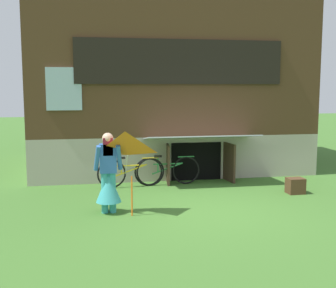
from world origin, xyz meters
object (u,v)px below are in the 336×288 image
Objects in this scene: person at (108,179)px; bicycle_green at (167,170)px; kite at (125,153)px; wooden_crate at (295,186)px; bicycle_yellow at (131,172)px.

bicycle_green is at bearing 72.46° from person.
wooden_crate is (4.25, 1.40, -1.14)m from kite.
bicycle_yellow is (-0.96, -0.07, 0.00)m from bicycle_green.
kite is 4.07× the size of wooden_crate.
wooden_crate is at bearing 18.24° from kite.
kite reaches higher than wooden_crate.
bicycle_green is 4.40× the size of wooden_crate.
kite is at bearing -102.25° from bicycle_yellow.
bicycle_yellow is at bearing 82.35° from kite.
person is at bearing -111.49° from bicycle_yellow.
wooden_crate is (3.87, -1.40, -0.20)m from bicycle_yellow.
kite is 2.98m from bicycle_yellow.
person is 4.16× the size of wooden_crate.
bicycle_yellow is at bearing 160.08° from wooden_crate.
person is 2.38m from bicycle_yellow.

